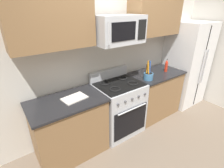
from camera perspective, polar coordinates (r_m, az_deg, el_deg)
ground_plane at (r=2.90m, az=11.24°, el=-21.72°), size 16.00×16.00×0.00m
wall_back at (r=2.94m, az=-2.25°, el=9.40°), size 8.00×0.10×2.60m
counter_left at (r=2.64m, az=-14.03°, el=-14.08°), size 1.03×0.64×0.91m
range_oven at (r=2.99m, az=2.20°, el=-7.76°), size 0.76×0.68×1.09m
counter_right at (r=3.56m, az=13.93°, el=-3.13°), size 1.05×0.64×0.91m
refrigerator at (r=4.13m, az=23.61°, el=6.08°), size 0.84×0.75×1.80m
microwave at (r=2.56m, az=2.29°, el=17.81°), size 0.74×0.44×0.39m
upper_cabinets_left at (r=2.24m, az=-20.19°, el=20.56°), size 1.02×0.34×0.75m
upper_cabinets_right at (r=3.28m, az=14.49°, el=22.16°), size 1.04×0.34×0.75m
utensil_crock at (r=3.01m, az=12.12°, el=2.75°), size 0.16×0.16×0.34m
cutting_board at (r=2.41m, az=-12.51°, el=-4.66°), size 0.35×0.26×0.02m
bottle_soy at (r=3.25m, az=12.05°, el=5.24°), size 0.07×0.07×0.24m
bottle_hot_sauce at (r=3.45m, az=17.80°, el=5.85°), size 0.06×0.06×0.25m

